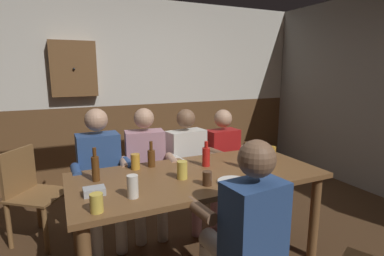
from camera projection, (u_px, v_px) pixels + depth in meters
name	position (u px, v px, depth m)	size (l,w,h in m)	color
back_wall_upper	(129.00, 53.00, 4.20)	(5.39, 0.12, 1.47)	silver
back_wall_wainscot	(132.00, 141.00, 4.45)	(5.39, 0.12, 1.10)	brown
dining_table	(198.00, 185.00, 2.42)	(1.99, 0.90, 0.78)	brown
person_0	(100.00, 170.00, 2.75)	(0.52, 0.54, 1.25)	#2D4C84
person_1	(146.00, 165.00, 2.94)	(0.55, 0.56, 1.23)	#B78493
person_2	(190.00, 162.00, 3.12)	(0.58, 0.57, 1.20)	silver
person_3	(226.00, 158.00, 3.31)	(0.52, 0.51, 1.17)	#AD1919
person_4	(245.00, 225.00, 1.82)	(0.52, 0.55, 1.22)	#2D4C84
chair_empty_near_left	(32.00, 192.00, 2.79)	(0.62, 0.62, 0.88)	brown
condiment_caddy	(94.00, 191.00, 1.99)	(0.14, 0.10, 0.05)	#B2B7BC
plate_0	(233.00, 182.00, 2.20)	(0.23, 0.23, 0.01)	white
bottle_0	(151.00, 157.00, 2.55)	(0.06, 0.06, 0.22)	#593314
bottle_1	(245.00, 158.00, 2.53)	(0.07, 0.07, 0.22)	#593314
bottle_2	(206.00, 156.00, 2.57)	(0.07, 0.07, 0.22)	red
bottle_3	(95.00, 168.00, 2.22)	(0.06, 0.06, 0.26)	#593314
pint_glass_0	(133.00, 186.00, 1.94)	(0.07, 0.07, 0.15)	white
pint_glass_1	(207.00, 178.00, 2.15)	(0.07, 0.07, 0.10)	#4C2D19
pint_glass_2	(135.00, 162.00, 2.49)	(0.08, 0.08, 0.13)	gold
pint_glass_3	(265.00, 162.00, 2.47)	(0.08, 0.08, 0.14)	white
pint_glass_4	(182.00, 170.00, 2.27)	(0.08, 0.08, 0.14)	#E5C64C
pint_glass_5	(97.00, 203.00, 1.74)	(0.08, 0.08, 0.11)	#E5C64C
pint_glass_6	(271.00, 154.00, 2.71)	(0.08, 0.08, 0.13)	gold
pint_glass_7	(258.00, 145.00, 3.08)	(0.08, 0.08, 0.10)	#E5C64C
pint_glass_8	(250.00, 157.00, 2.66)	(0.08, 0.08, 0.10)	gold
wall_dart_cabinet	(74.00, 69.00, 3.82)	(0.56, 0.15, 0.70)	brown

